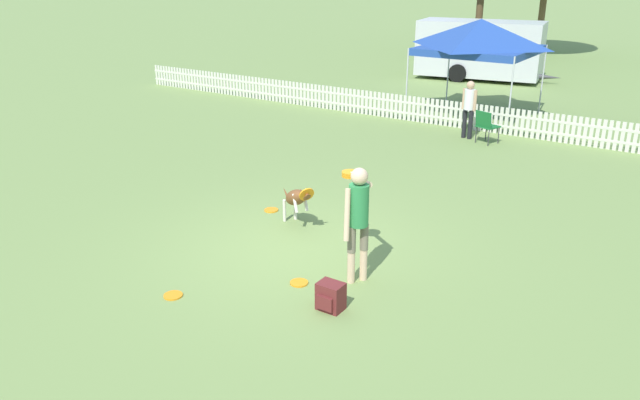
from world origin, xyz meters
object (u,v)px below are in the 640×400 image
Objects in this scene: canopy_tent_secondary at (480,36)px; handler_person at (358,210)px; spectator_standing at (469,104)px; frisbee_midfield at (173,295)px; frisbee_near_dog at (271,210)px; folding_chair_blue_left at (486,124)px; equipment_trailer at (480,49)px; leaping_dog at (297,198)px; backpack_on_grass at (330,297)px; frisbee_near_handler at (299,283)px.

handler_person is at bearing -77.66° from canopy_tent_secondary.
handler_person is 8.50m from spectator_standing.
handler_person is 6.54× the size of frisbee_midfield.
frisbee_near_dog is 0.31× the size of folding_chair_blue_left.
frisbee_near_dog is 0.05× the size of equipment_trailer.
spectator_standing reaches higher than leaping_dog.
handler_person is 6.54× the size of frisbee_near_dog.
equipment_trailer reaches higher than frisbee_near_dog.
folding_chair_blue_left is (0.82, 6.99, -0.02)m from leaping_dog.
handler_person is 1.64× the size of leaping_dog.
leaping_dog is at bearing 99.49° from spectator_standing.
frisbee_near_dog is 0.08× the size of canopy_tent_secondary.
frisbee_midfield is 12.97m from canopy_tent_secondary.
handler_person is 3.21m from frisbee_near_dog.
leaping_dog is 3.98× the size of frisbee_near_dog.
backpack_on_grass is 9.08m from folding_chair_blue_left.
handler_person reaches higher than frisbee_midfield.
leaping_dog is at bearing 90.15° from frisbee_midfield.
backpack_on_grass is at bearing 24.76° from frisbee_midfield.
canopy_tent_secondary is (0.28, 9.49, 2.31)m from frisbee_near_dog.
equipment_trailer is (-3.59, 9.12, 0.67)m from folding_chair_blue_left.
folding_chair_blue_left is 0.57× the size of spectator_standing.
leaping_dog is 3.98× the size of frisbee_near_handler.
frisbee_near_handler is 0.08× the size of canopy_tent_secondary.
handler_person is 2.80m from frisbee_midfield.
backpack_on_grass reaches higher than frisbee_near_dog.
frisbee_near_dog is at bearing 140.24° from backpack_on_grass.
canopy_tent_secondary is at bearing 92.51° from frisbee_midfield.
backpack_on_grass is at bearing 112.08° from spectator_standing.
spectator_standing reaches higher than backpack_on_grass.
handler_person is 1.35m from frisbee_near_handler.
folding_chair_blue_left is at bearing 76.00° from frisbee_near_dog.
equipment_trailer is at bearing -59.81° from spectator_standing.
canopy_tent_secondary reaches higher than frisbee_near_handler.
spectator_standing is at bearing -5.60° from folding_chair_blue_left.
canopy_tent_secondary reaches higher than equipment_trailer.
canopy_tent_secondary is at bearing 88.28° from frisbee_near_dog.
leaping_dog is 7.26m from spectator_standing.
frisbee_midfield is 0.17× the size of spectator_standing.
folding_chair_blue_left is (-1.01, 8.08, -0.57)m from handler_person.
leaping_dog is at bearing -22.15° from frisbee_near_dog.
handler_person is at bearing -28.18° from frisbee_near_dog.
folding_chair_blue_left is 0.15× the size of equipment_trailer.
frisbee_midfield is at bearing 104.04° from folding_chair_blue_left.
handler_person reaches higher than folding_chair_blue_left.
spectator_standing is at bearing 100.68° from backpack_on_grass.
equipment_trailer is at bearing 109.49° from canopy_tent_secondary.
frisbee_midfield is (0.01, -2.92, -0.52)m from leaping_dog.
frisbee_near_handler is 0.05× the size of equipment_trailer.
frisbee_near_dog is at bearing 92.55° from spectator_standing.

